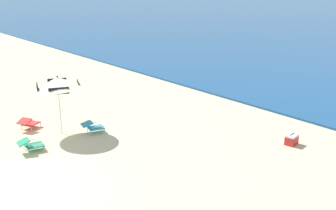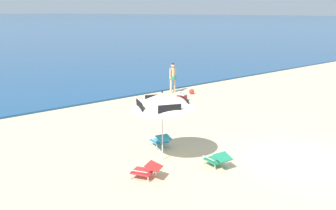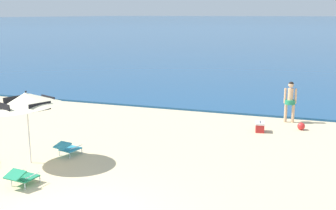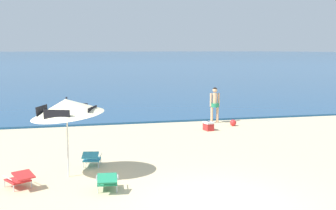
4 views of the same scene
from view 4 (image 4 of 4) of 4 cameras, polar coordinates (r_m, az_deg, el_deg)
name	(u,v)px [view 4 (image 4 of 4)]	position (r m, az deg, el deg)	size (l,w,h in m)	color
ground_plane	(217,202)	(11.09, 6.30, -12.29)	(800.00, 800.00, 0.00)	#D1BA8E
ocean_water	(57,53)	(421.54, -14.04, 6.43)	(800.00, 800.00, 0.10)	navy
beach_umbrella_striped_main	(67,107)	(13.01, -12.87, -0.27)	(2.67, 2.64, 2.41)	silver
lounge_chair_under_umbrella	(91,158)	(14.33, -9.80, -6.70)	(0.71, 0.95, 0.49)	teal
lounge_chair_beside_umbrella	(20,178)	(12.59, -18.49, -8.92)	(0.88, 1.01, 0.50)	red
lounge_chair_facing_sea	(107,181)	(11.86, -7.80, -9.61)	(0.65, 0.93, 0.51)	#1E7F56
person_standing_near_shore	(215,102)	(22.45, 6.02, 0.35)	(0.53, 0.44, 1.80)	#D8A87F
cooler_box	(208,126)	(20.42, 5.20, -2.70)	(0.42, 0.54, 0.43)	red
beach_ball	(233,123)	(21.75, 8.35, -2.27)	(0.31, 0.31, 0.31)	red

